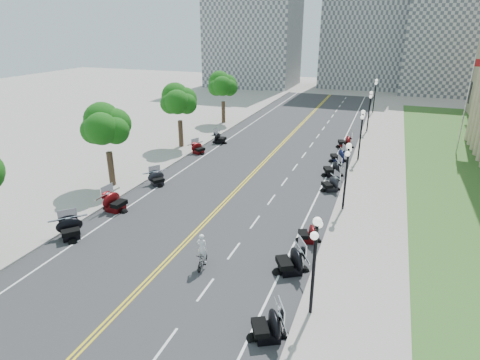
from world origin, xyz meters
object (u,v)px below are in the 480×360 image
at_px(flagpole, 466,106).
at_px(bicycle, 202,260).
at_px(cyclist_rider, 202,238).
at_px(motorcycle_n_3, 267,324).

bearing_deg(flagpole, bicycle, -119.25).
distance_m(flagpole, cyclist_rider, 32.50).
xyz_separation_m(flagpole, cyclist_rider, (-15.81, -28.22, -3.14)).
height_order(flagpole, bicycle, flagpole).
height_order(motorcycle_n_3, bicycle, motorcycle_n_3).
bearing_deg(cyclist_rider, flagpole, -119.25).
relative_size(bicycle, cyclist_rider, 0.93).
bearing_deg(flagpole, cyclist_rider, -119.25).
distance_m(flagpole, motorcycle_n_3, 34.17).
xyz_separation_m(flagpole, bicycle, (-15.81, -28.22, -4.51)).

